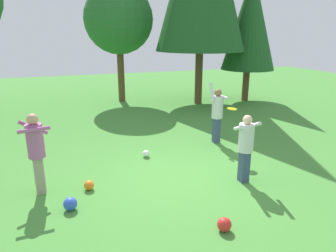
{
  "coord_description": "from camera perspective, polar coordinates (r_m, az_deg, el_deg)",
  "views": [
    {
      "loc": [
        -2.33,
        -6.27,
        3.32
      ],
      "look_at": [
        0.12,
        0.8,
        1.05
      ],
      "focal_mm": 32.96,
      "sensor_mm": 36.0,
      "label": 1
    }
  ],
  "objects": [
    {
      "name": "tree_far_right",
      "position": [
        15.96,
        14.99,
        18.21
      ],
      "size": [
        2.58,
        2.58,
        6.15
      ],
      "color": "brown",
      "rests_on": "ground_plane"
    },
    {
      "name": "ball_orange",
      "position": [
        7.1,
        -14.41,
        -10.57
      ],
      "size": [
        0.22,
        0.22,
        0.22
      ],
      "primitive_type": "sphere",
      "color": "orange",
      "rests_on": "ground_plane"
    },
    {
      "name": "tree_center",
      "position": [
        15.51,
        -9.12,
        18.84
      ],
      "size": [
        3.25,
        3.25,
        5.55
      ],
      "color": "brown",
      "rests_on": "ground_plane"
    },
    {
      "name": "person_thrower",
      "position": [
        9.58,
        9.1,
        2.75
      ],
      "size": [
        0.54,
        0.6,
        1.88
      ],
      "rotation": [
        0.0,
        0.0,
        -1.7
      ],
      "color": "#38476B",
      "rests_on": "ground_plane"
    },
    {
      "name": "ball_white",
      "position": [
        8.62,
        -4.1,
        -5.11
      ],
      "size": [
        0.2,
        0.2,
        0.2
      ],
      "primitive_type": "sphere",
      "color": "white",
      "rests_on": "ground_plane"
    },
    {
      "name": "person_catcher",
      "position": [
        7.15,
        14.19,
        -3.09
      ],
      "size": [
        0.63,
        0.67,
        1.59
      ],
      "rotation": [
        0.0,
        0.0,
        1.25
      ],
      "color": "#38476B",
      "rests_on": "ground_plane"
    },
    {
      "name": "frisbee",
      "position": [
        8.53,
        11.77,
        3.13
      ],
      "size": [
        0.32,
        0.32,
        0.05
      ],
      "color": "yellow"
    },
    {
      "name": "person_bystander",
      "position": [
        6.95,
        -23.23,
        -3.59
      ],
      "size": [
        0.64,
        0.54,
        1.77
      ],
      "rotation": [
        0.0,
        0.0,
        0.11
      ],
      "color": "gray",
      "rests_on": "ground_plane"
    },
    {
      "name": "ground_plane",
      "position": [
        7.47,
        1.14,
        -9.51
      ],
      "size": [
        40.0,
        40.0,
        0.0
      ],
      "primitive_type": "plane",
      "color": "#478C38"
    },
    {
      "name": "ball_blue",
      "position": [
        6.46,
        -17.63,
        -13.56
      ],
      "size": [
        0.27,
        0.27,
        0.27
      ],
      "primitive_type": "sphere",
      "color": "blue",
      "rests_on": "ground_plane"
    },
    {
      "name": "ball_red",
      "position": [
        5.7,
        10.38,
        -17.48
      ],
      "size": [
        0.25,
        0.25,
        0.25
      ],
      "primitive_type": "sphere",
      "color": "red",
      "rests_on": "ground_plane"
    }
  ]
}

